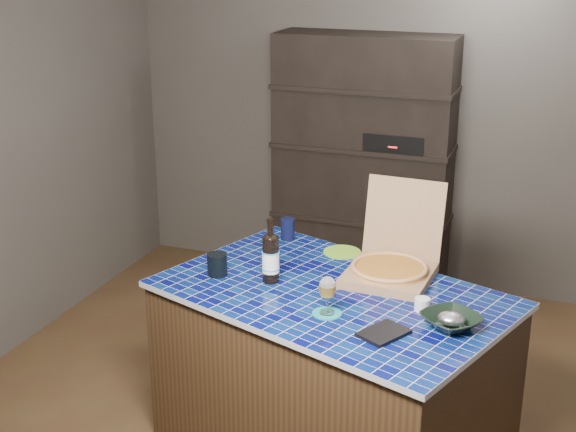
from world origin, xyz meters
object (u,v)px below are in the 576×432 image
at_px(pizza_box, 391,266).
at_px(dvd_case, 384,333).
at_px(kitchen_island, 331,373).
at_px(wine_glass, 327,288).
at_px(bowl, 451,321).
at_px(mead_bottle, 271,257).

distance_m(pizza_box, dvd_case, 0.59).
distance_m(kitchen_island, wine_glass, 0.60).
bearing_deg(bowl, dvd_case, -146.64).
xyz_separation_m(kitchen_island, pizza_box, (0.21, 0.25, 0.49)).
xyz_separation_m(pizza_box, wine_glass, (-0.17, -0.48, 0.06)).
height_order(kitchen_island, dvd_case, dvd_case).
bearing_deg(dvd_case, kitchen_island, 162.42).
bearing_deg(wine_glass, kitchen_island, 100.78).
height_order(pizza_box, mead_bottle, pizza_box).
height_order(pizza_box, wine_glass, pizza_box).
bearing_deg(wine_glass, bowl, 6.67).
bearing_deg(mead_bottle, kitchen_island, -1.99).
relative_size(kitchen_island, dvd_case, 9.07).
distance_m(mead_bottle, wine_glass, 0.43).
bearing_deg(kitchen_island, mead_bottle, -162.29).
bearing_deg(wine_glass, pizza_box, 70.64).
xyz_separation_m(wine_glass, bowl, (0.52, 0.06, -0.09)).
height_order(mead_bottle, dvd_case, mead_bottle).
xyz_separation_m(mead_bottle, bowl, (0.88, -0.18, -0.09)).
bearing_deg(mead_bottle, bowl, -11.42).
xyz_separation_m(pizza_box, bowl, (0.36, -0.41, -0.03)).
xyz_separation_m(kitchen_island, wine_glass, (0.04, -0.23, 0.55)).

